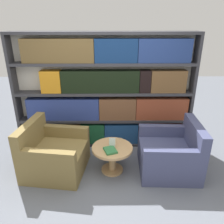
{
  "coord_description": "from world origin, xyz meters",
  "views": [
    {
      "loc": [
        0.11,
        -2.64,
        2.31
      ],
      "look_at": [
        0.14,
        0.72,
        0.9
      ],
      "focal_mm": 35.0,
      "sensor_mm": 36.0,
      "label": 1
    }
  ],
  "objects": [
    {
      "name": "table_sign",
      "position": [
        0.14,
        0.35,
        0.52
      ],
      "size": [
        0.1,
        0.06,
        0.16
      ],
      "color": "black",
      "rests_on": "coffee_table"
    },
    {
      "name": "bookshelf",
      "position": [
        0.07,
        1.24,
        1.06
      ],
      "size": [
        3.3,
        0.3,
        2.15
      ],
      "color": "silver",
      "rests_on": "ground_plane"
    },
    {
      "name": "ground_plane",
      "position": [
        0.0,
        0.0,
        0.0
      ],
      "size": [
        14.0,
        14.0,
        0.0
      ],
      "primitive_type": "plane",
      "color": "slate"
    },
    {
      "name": "armchair_left",
      "position": [
        -0.82,
        0.38,
        0.29
      ],
      "size": [
        1.03,
        1.03,
        0.84
      ],
      "rotation": [
        0.0,
        0.0,
        1.43
      ],
      "color": "olive",
      "rests_on": "ground_plane"
    },
    {
      "name": "armchair_right",
      "position": [
        1.1,
        0.37,
        0.29
      ],
      "size": [
        0.96,
        0.95,
        0.84
      ],
      "rotation": [
        0.0,
        0.0,
        -1.62
      ],
      "color": "#42476B",
      "rests_on": "ground_plane"
    },
    {
      "name": "stray_book",
      "position": [
        0.11,
        0.23,
        0.46
      ],
      "size": [
        0.23,
        0.25,
        0.03
      ],
      "color": "#2D703D",
      "rests_on": "coffee_table"
    },
    {
      "name": "coffee_table",
      "position": [
        0.14,
        0.35,
        0.32
      ],
      "size": [
        0.65,
        0.65,
        0.45
      ],
      "color": "tan",
      "rests_on": "ground_plane"
    }
  ]
}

